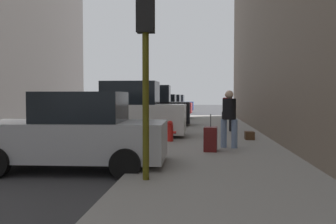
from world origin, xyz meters
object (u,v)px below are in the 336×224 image
object	(u,v)px
parked_black_suv	(148,108)
parked_white_van	(127,113)
parked_blue_sedan	(173,104)
fire_hydrant	(170,131)
parked_dark_green_sedan	(160,108)
duffel_bag	(250,136)
parked_red_hatchback	(167,106)
parked_silver_sedan	(75,133)
traffic_light	(146,38)
pedestrian_in_jeans	(229,116)
pedestrian_in_red_jacket	(228,109)
rolling_suitcase	(211,139)

from	to	relation	value
parked_black_suv	parked_white_van	bearing A→B (deg)	-90.00
parked_blue_sedan	fire_hydrant	bearing A→B (deg)	-85.74
parked_black_suv	parked_dark_green_sedan	bearing A→B (deg)	90.00
duffel_bag	parked_red_hatchback	bearing A→B (deg)	104.62
parked_silver_sedan	parked_black_suv	xyz separation A→B (m)	(-0.00, 11.48, 0.18)
parked_white_van	parked_blue_sedan	world-z (taller)	parked_white_van
traffic_light	pedestrian_in_jeans	distance (m)	5.07
parked_silver_sedan	pedestrian_in_red_jacket	bearing A→B (deg)	63.93
parked_black_suv	parked_dark_green_sedan	xyz separation A→B (m)	(0.00, 5.63, -0.18)
parked_silver_sedan	pedestrian_in_jeans	size ratio (longest dim) A/B	2.48
parked_blue_sedan	pedestrian_in_jeans	size ratio (longest dim) A/B	2.49
parked_white_van	rolling_suitcase	world-z (taller)	parked_white_van
rolling_suitcase	parked_silver_sedan	bearing A→B (deg)	-144.38
parked_black_suv	parked_dark_green_sedan	distance (m)	5.63
parked_silver_sedan	rolling_suitcase	size ratio (longest dim) A/B	4.08
parked_blue_sedan	fire_hydrant	xyz separation A→B (m)	(1.80, -24.23, -0.35)
rolling_suitcase	duffel_bag	distance (m)	3.24
parked_blue_sedan	rolling_suitcase	distance (m)	26.54
parked_silver_sedan	pedestrian_in_jeans	distance (m)	4.73
parked_blue_sedan	pedestrian_in_red_jacket	world-z (taller)	pedestrian_in_red_jacket
parked_dark_green_sedan	duffel_bag	world-z (taller)	parked_dark_green_sedan
traffic_light	parked_black_suv	bearing A→B (deg)	98.15
parked_silver_sedan	parked_black_suv	distance (m)	11.48
parked_dark_green_sedan	traffic_light	world-z (taller)	traffic_light
pedestrian_in_red_jacket	parked_blue_sedan	bearing A→B (deg)	101.08
parked_black_suv	pedestrian_in_jeans	bearing A→B (deg)	-66.58
fire_hydrant	rolling_suitcase	xyz separation A→B (m)	(1.33, -2.13, -0.01)
parked_white_van	rolling_suitcase	xyz separation A→B (m)	(3.13, -3.66, -0.54)
parked_silver_sedan	parked_dark_green_sedan	distance (m)	17.11
parked_silver_sedan	parked_dark_green_sedan	size ratio (longest dim) A/B	1.01
parked_red_hatchback	pedestrian_in_red_jacket	bearing A→B (deg)	-74.57
parked_silver_sedan	duffel_bag	size ratio (longest dim) A/B	9.65
parked_dark_green_sedan	duffel_bag	size ratio (longest dim) A/B	9.57
parked_dark_green_sedan	pedestrian_in_jeans	size ratio (longest dim) A/B	2.46
pedestrian_in_red_jacket	traffic_light	bearing A→B (deg)	-102.54
fire_hydrant	parked_white_van	bearing A→B (deg)	139.63
parked_dark_green_sedan	traffic_light	size ratio (longest dim) A/B	1.17
parked_black_suv	duffel_bag	world-z (taller)	parked_black_suv
pedestrian_in_jeans	duffel_bag	size ratio (longest dim) A/B	3.89
parked_white_van	rolling_suitcase	size ratio (longest dim) A/B	4.43
parked_white_van	parked_dark_green_sedan	distance (m)	11.20
traffic_light	pedestrian_in_jeans	world-z (taller)	traffic_light
parked_white_van	traffic_light	distance (m)	7.80
parked_silver_sedan	duffel_bag	distance (m)	6.90
pedestrian_in_jeans	pedestrian_in_red_jacket	distance (m)	5.24
pedestrian_in_red_jacket	parked_dark_green_sedan	bearing A→B (deg)	114.13
parked_black_suv	pedestrian_in_jeans	xyz separation A→B (m)	(3.69, -8.53, 0.07)
parked_white_van	fire_hydrant	size ratio (longest dim) A/B	6.54
parked_silver_sedan	fire_hydrant	xyz separation A→B (m)	(1.80, 4.37, -0.35)
rolling_suitcase	pedestrian_in_jeans	bearing A→B (deg)	51.32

